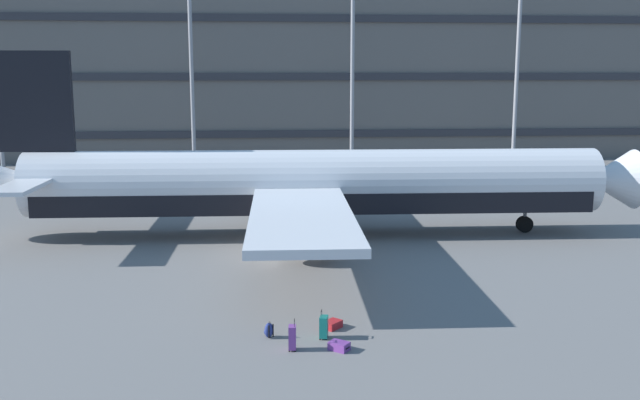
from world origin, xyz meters
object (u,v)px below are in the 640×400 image
object	(u,v)px
suitcase_laid_flat	(332,325)
suitcase_upright	(324,327)
airliner	(308,185)
backpack_large	(269,330)
suitcase_teal	(339,346)
suitcase_red	(292,337)

from	to	relation	value
suitcase_laid_flat	suitcase_upright	distance (m)	1.04
airliner	backpack_large	bearing A→B (deg)	-98.52
suitcase_laid_flat	suitcase_teal	distance (m)	1.99
suitcase_teal	backpack_large	size ratio (longest dim) A/B	1.32
suitcase_red	suitcase_upright	size ratio (longest dim) A/B	1.05
suitcase_teal	suitcase_upright	bearing A→B (deg)	110.89
backpack_large	suitcase_upright	bearing A→B (deg)	-6.79
suitcase_laid_flat	backpack_large	xyz separation A→B (m)	(-2.22, -0.71, 0.12)
suitcase_teal	suitcase_laid_flat	bearing A→B (deg)	90.77
suitcase_teal	backpack_large	xyz separation A→B (m)	(-2.25, 1.28, 0.12)
airliner	suitcase_teal	bearing A→B (deg)	-90.11
suitcase_laid_flat	suitcase_teal	bearing A→B (deg)	-89.23
suitcase_laid_flat	suitcase_red	bearing A→B (deg)	-128.13
airliner	suitcase_red	bearing A→B (deg)	-95.34
airliner	backpack_large	distance (m)	15.57
suitcase_red	backpack_large	size ratio (longest dim) A/B	1.80
suitcase_red	suitcase_teal	bearing A→B (deg)	-4.58
airliner	suitcase_upright	xyz separation A→B (m)	(-0.44, -15.42, -2.37)
suitcase_teal	suitcase_red	bearing A→B (deg)	175.42
suitcase_laid_flat	suitcase_upright	world-z (taller)	suitcase_upright
suitcase_red	backpack_large	xyz separation A→B (m)	(-0.75, 1.16, -0.18)
backpack_large	airliner	bearing A→B (deg)	81.48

